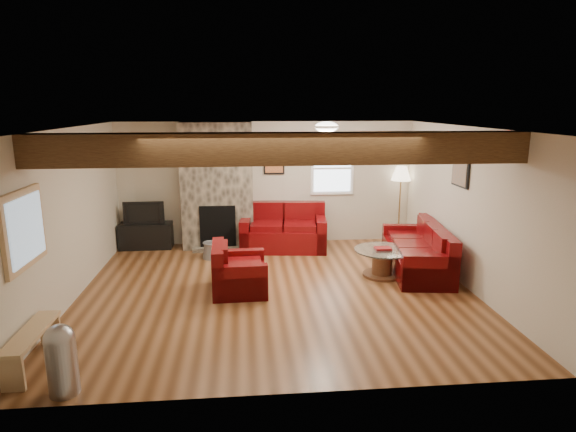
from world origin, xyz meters
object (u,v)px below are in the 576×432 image
sofa_three (417,248)px  television (145,212)px  armchair_red (239,268)px  coffee_table (382,263)px  tv_cabinet (146,236)px  floor_lamp (401,178)px  loveseat (284,227)px

sofa_three → television: television is taller
sofa_three → armchair_red: size_ratio=2.23×
coffee_table → tv_cabinet: 4.73m
armchair_red → floor_lamp: 4.28m
sofa_three → television: 5.27m
armchair_red → television: television is taller
loveseat → floor_lamp: floor_lamp is taller
armchair_red → tv_cabinet: armchair_red is taller
armchair_red → tv_cabinet: (-1.88, 2.49, -0.12)m
television → floor_lamp: floor_lamp is taller
television → loveseat: bearing=-6.2°
armchair_red → coffee_table: 2.43m
tv_cabinet → television: size_ratio=1.30×
sofa_three → tv_cabinet: sofa_three is taller
sofa_three → loveseat: bearing=-117.4°
tv_cabinet → loveseat: bearing=-6.2°
loveseat → coffee_table: loveseat is taller
sofa_three → armchair_red: sofa_three is taller
coffee_table → floor_lamp: floor_lamp is taller
tv_cabinet → sofa_three: bearing=-20.3°
sofa_three → television: bearing=-102.8°
sofa_three → coffee_table: bearing=-64.6°
sofa_three → coffee_table: sofa_three is taller
armchair_red → tv_cabinet: size_ratio=0.90×
sofa_three → armchair_red: (-3.05, -0.66, -0.02)m
coffee_table → television: television is taller
loveseat → armchair_red: size_ratio=1.80×
sofa_three → floor_lamp: floor_lamp is taller
sofa_three → floor_lamp: 2.10m
television → floor_lamp: size_ratio=0.50×
loveseat → floor_lamp: 2.65m
tv_cabinet → coffee_table: bearing=-25.5°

